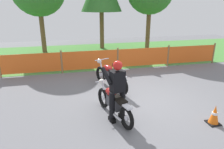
{
  "coord_description": "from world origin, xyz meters",
  "views": [
    {
      "loc": [
        -2.31,
        -5.78,
        3.09
      ],
      "look_at": [
        -0.97,
        0.27,
        0.9
      ],
      "focal_mm": 33.42,
      "sensor_mm": 36.0,
      "label": 1
    }
  ],
  "objects_px": {
    "motorcycle_trailing": "(114,102)",
    "rider_trailing": "(117,89)",
    "motorcycle_lead": "(110,76)",
    "traffic_cone": "(214,115)"
  },
  "relations": [
    {
      "from": "traffic_cone",
      "to": "motorcycle_lead",
      "type": "bearing_deg",
      "value": 126.27
    },
    {
      "from": "motorcycle_trailing",
      "to": "rider_trailing",
      "type": "height_order",
      "value": "rider_trailing"
    },
    {
      "from": "rider_trailing",
      "to": "traffic_cone",
      "type": "relative_size",
      "value": 3.19
    },
    {
      "from": "motorcycle_lead",
      "to": "rider_trailing",
      "type": "height_order",
      "value": "rider_trailing"
    },
    {
      "from": "motorcycle_lead",
      "to": "traffic_cone",
      "type": "height_order",
      "value": "motorcycle_lead"
    },
    {
      "from": "motorcycle_trailing",
      "to": "traffic_cone",
      "type": "bearing_deg",
      "value": -126.07
    },
    {
      "from": "motorcycle_lead",
      "to": "rider_trailing",
      "type": "distance_m",
      "value": 2.28
    },
    {
      "from": "traffic_cone",
      "to": "motorcycle_trailing",
      "type": "bearing_deg",
      "value": 159.82
    },
    {
      "from": "motorcycle_lead",
      "to": "motorcycle_trailing",
      "type": "height_order",
      "value": "motorcycle_lead"
    },
    {
      "from": "motorcycle_trailing",
      "to": "traffic_cone",
      "type": "height_order",
      "value": "motorcycle_trailing"
    }
  ]
}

